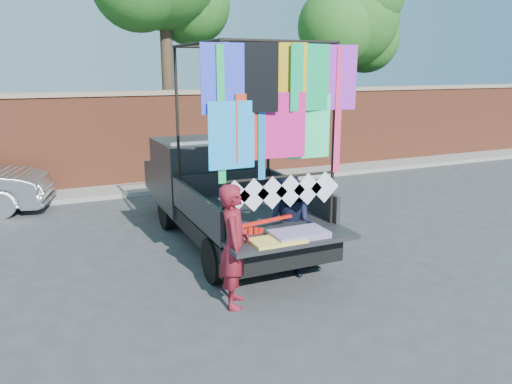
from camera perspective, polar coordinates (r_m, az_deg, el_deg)
name	(u,v)px	position (r m, az deg, el deg)	size (l,w,h in m)	color
ground	(244,275)	(8.07, -1.39, -9.45)	(90.00, 90.00, 0.00)	#38383A
brick_wall	(146,138)	(14.25, -12.48, 6.07)	(30.00, 0.45, 2.61)	brown
curb	(154,187)	(13.80, -11.59, 0.52)	(30.00, 1.20, 0.12)	gray
tree_right	(354,21)	(18.26, 11.13, 18.60)	(4.20, 3.30, 6.62)	#38281C
pickup_truck	(216,188)	(9.84, -4.58, 0.41)	(2.27, 5.69, 3.58)	black
woman	(234,246)	(6.81, -2.50, -6.19)	(0.63, 0.41, 1.73)	maroon
man	(291,227)	(7.82, 3.98, -3.96)	(0.78, 0.61, 1.61)	#161A37
streamer_bundle	(258,235)	(7.24, 0.23, -4.98)	(0.97, 0.23, 0.67)	red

